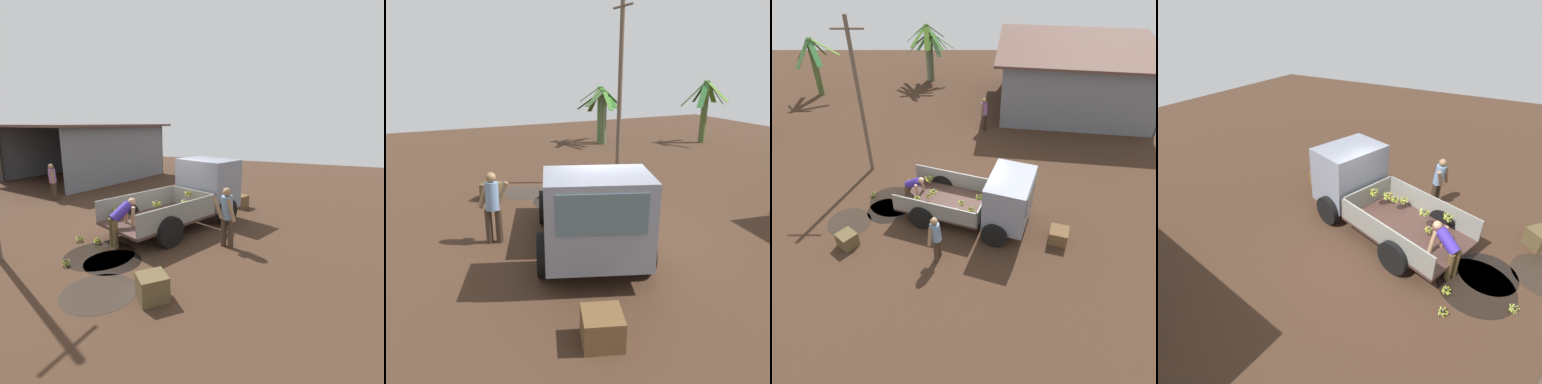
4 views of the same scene
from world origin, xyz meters
TOP-DOWN VIEW (x-y plane):
  - ground at (0.00, 0.00)m, footprint 36.00×36.00m
  - mud_patch_0 at (-2.77, -0.29)m, footprint 1.40×1.40m
  - mud_patch_2 at (-2.60, 0.26)m, footprint 1.78×1.78m
  - cargo_truck at (1.11, -0.95)m, footprint 4.88×3.32m
  - person_foreground_visitor at (-0.80, -2.54)m, footprint 0.47×0.73m
  - person_worker_loading at (-1.79, 0.17)m, footprint 0.79×0.69m
  - banana_bunch_on_ground_0 at (-2.14, 1.39)m, footprint 0.23×0.24m
  - banana_bunch_on_ground_1 at (-3.41, 0.57)m, footprint 0.22×0.21m
  - banana_bunch_on_ground_2 at (-2.05, 0.81)m, footprint 0.22×0.22m
  - wooden_crate_0 at (-3.74, -2.00)m, footprint 0.77×0.77m
  - wooden_crate_1 at (3.17, -1.81)m, footprint 0.75×0.75m

SIDE VIEW (x-z plane):
  - ground at x=0.00m, z-range 0.00..0.00m
  - mud_patch_0 at x=-2.77m, z-range 0.00..0.01m
  - mud_patch_2 at x=-2.60m, z-range 0.00..0.01m
  - banana_bunch_on_ground_1 at x=-3.41m, z-range 0.01..0.18m
  - banana_bunch_on_ground_0 at x=-2.14m, z-range 0.01..0.18m
  - banana_bunch_on_ground_2 at x=-2.05m, z-range 0.01..0.19m
  - wooden_crate_1 at x=3.17m, z-range 0.00..0.49m
  - wooden_crate_0 at x=-3.74m, z-range 0.00..0.51m
  - person_worker_loading at x=-1.79m, z-range 0.13..1.39m
  - person_foreground_visitor at x=-0.80m, z-range 0.09..1.75m
  - cargo_truck at x=1.11m, z-range 0.04..2.11m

